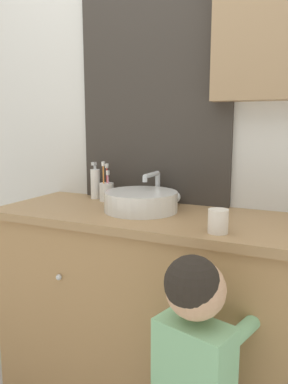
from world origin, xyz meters
name	(u,v)px	position (x,y,z in m)	size (l,w,h in m)	color
wall_back	(185,120)	(0.02, 0.62, 1.28)	(3.20, 0.18, 2.50)	silver
vanity_counter	(155,309)	(0.00, 0.33, 0.44)	(1.44, 0.54, 0.88)	#A37A4C
sink_basin	(142,201)	(-0.08, 0.36, 0.93)	(0.32, 0.37, 0.16)	silver
toothbrush_holder	(107,191)	(-0.33, 0.49, 0.93)	(0.07, 0.07, 0.20)	silver
soap_dispenser	(95,183)	(-0.42, 0.52, 0.96)	(0.05, 0.05, 0.19)	white
child_figure	(195,369)	(0.32, -0.11, 0.53)	(0.32, 0.42, 0.89)	slate
drinking_cup	(218,221)	(0.31, 0.16, 0.93)	(0.07, 0.07, 0.08)	silver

